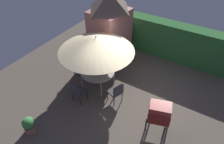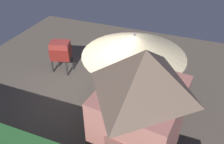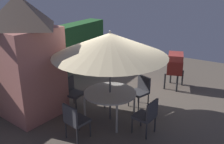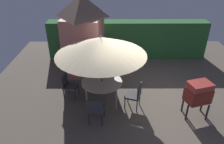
% 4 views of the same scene
% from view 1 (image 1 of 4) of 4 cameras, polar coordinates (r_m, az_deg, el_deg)
% --- Properties ---
extents(ground_plane, '(11.00, 11.00, 0.00)m').
position_cam_1_polar(ground_plane, '(8.61, 2.87, -5.69)').
color(ground_plane, brown).
extents(hedge_backdrop, '(7.45, 0.72, 1.76)m').
position_cam_1_polar(hedge_backdrop, '(10.70, 12.36, 9.16)').
color(hedge_backdrop, '#28602D').
rests_on(hedge_backdrop, ground).
extents(garden_shed, '(1.71, 1.93, 3.19)m').
position_cam_1_polar(garden_shed, '(9.85, -0.66, 12.31)').
color(garden_shed, '#B26B60').
rests_on(garden_shed, ground).
extents(patio_table, '(1.36, 1.36, 0.78)m').
position_cam_1_polar(patio_table, '(8.46, -3.87, -0.09)').
color(patio_table, '#B2ADA3').
rests_on(patio_table, ground).
extents(patio_umbrella, '(2.84, 2.84, 2.38)m').
position_cam_1_polar(patio_umbrella, '(7.70, -4.29, 7.53)').
color(patio_umbrella, '#4C4C51').
rests_on(patio_umbrella, ground).
extents(bbq_grill, '(0.81, 0.68, 1.20)m').
position_cam_1_polar(bbq_grill, '(6.95, 12.70, -10.77)').
color(bbq_grill, maroon).
rests_on(bbq_grill, ground).
extents(chair_near_shed, '(0.46, 0.47, 0.90)m').
position_cam_1_polar(chair_near_shed, '(9.43, 0.54, 3.10)').
color(chair_near_shed, '#38383D').
rests_on(chair_near_shed, ground).
extents(chair_far_side, '(0.54, 0.54, 0.90)m').
position_cam_1_polar(chair_far_side, '(9.33, -9.02, 2.09)').
color(chair_far_side, '#38383D').
rests_on(chair_far_side, ground).
extents(chair_toward_hedge, '(0.52, 0.52, 0.90)m').
position_cam_1_polar(chair_toward_hedge, '(8.03, -9.18, -5.14)').
color(chair_toward_hedge, '#38383D').
rests_on(chair_toward_hedge, ground).
extents(chair_toward_house, '(0.59, 0.59, 0.90)m').
position_cam_1_polar(chair_toward_house, '(7.91, 1.15, -5.32)').
color(chair_toward_house, '#38383D').
rests_on(chair_toward_house, ground).
extents(potted_plant_by_shed, '(0.41, 0.41, 0.63)m').
position_cam_1_polar(potted_plant_by_shed, '(7.66, -21.51, -13.13)').
color(potted_plant_by_shed, '#936651').
rests_on(potted_plant_by_shed, ground).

